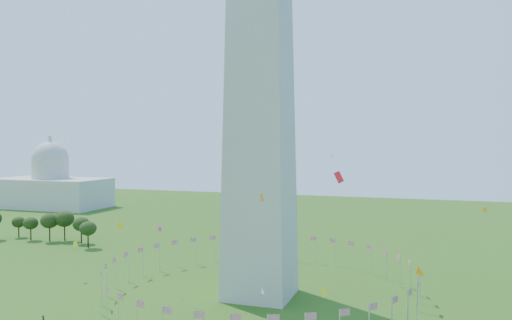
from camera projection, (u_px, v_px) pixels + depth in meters
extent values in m
cylinder|color=silver|center=(420.00, 293.00, 118.32)|extent=(0.24, 0.24, 9.00)
cylinder|color=silver|center=(418.00, 285.00, 125.09)|extent=(0.24, 0.24, 9.00)
cylinder|color=silver|center=(411.00, 278.00, 132.05)|extent=(0.24, 0.24, 9.00)
cylinder|color=silver|center=(400.00, 271.00, 138.97)|extent=(0.24, 0.24, 9.00)
cylinder|color=silver|center=(387.00, 265.00, 145.65)|extent=(0.24, 0.24, 9.00)
cylinder|color=silver|center=(371.00, 260.00, 151.89)|extent=(0.24, 0.24, 9.00)
cylinder|color=silver|center=(354.00, 256.00, 157.49)|extent=(0.24, 0.24, 9.00)
cylinder|color=silver|center=(336.00, 253.00, 162.29)|extent=(0.24, 0.24, 9.00)
cylinder|color=silver|center=(316.00, 250.00, 166.14)|extent=(0.24, 0.24, 9.00)
cylinder|color=silver|center=(297.00, 248.00, 168.92)|extent=(0.24, 0.24, 9.00)
cylinder|color=silver|center=(276.00, 247.00, 170.54)|extent=(0.24, 0.24, 9.00)
cylinder|color=silver|center=(256.00, 247.00, 170.97)|extent=(0.24, 0.24, 9.00)
cylinder|color=silver|center=(236.00, 247.00, 170.18)|extent=(0.24, 0.24, 9.00)
cylinder|color=silver|center=(216.00, 249.00, 168.20)|extent=(0.24, 0.24, 9.00)
cylinder|color=silver|center=(196.00, 251.00, 165.09)|extent=(0.24, 0.24, 9.00)
cylinder|color=silver|center=(177.00, 253.00, 160.95)|extent=(0.24, 0.24, 9.00)
cylinder|color=silver|center=(160.00, 257.00, 155.90)|extent=(0.24, 0.24, 9.00)
cylinder|color=silver|center=(143.00, 262.00, 150.09)|extent=(0.24, 0.24, 9.00)
cylinder|color=silver|center=(128.00, 267.00, 143.70)|extent=(0.24, 0.24, 9.00)
cylinder|color=silver|center=(116.00, 273.00, 136.92)|extent=(0.24, 0.24, 9.00)
cylinder|color=silver|center=(107.00, 280.00, 129.96)|extent=(0.24, 0.24, 9.00)
cylinder|color=silver|center=(102.00, 288.00, 123.04)|extent=(0.24, 0.24, 9.00)
cylinder|color=silver|center=(101.00, 296.00, 116.36)|extent=(0.24, 0.24, 9.00)
cylinder|color=silver|center=(107.00, 305.00, 110.12)|extent=(0.24, 0.24, 9.00)
cylinder|color=silver|center=(118.00, 313.00, 104.52)|extent=(0.24, 0.24, 9.00)
cylinder|color=silver|center=(392.00, 319.00, 101.06)|extent=(0.24, 0.24, 9.00)
cylinder|color=silver|center=(408.00, 311.00, 106.12)|extent=(0.24, 0.24, 9.00)
cylinder|color=silver|center=(417.00, 302.00, 111.93)|extent=(0.24, 0.24, 9.00)
imported|color=#262626|center=(43.00, 320.00, 110.99)|extent=(1.34, 1.08, 1.81)
plane|color=orange|center=(419.00, 272.00, 88.59)|extent=(1.41, 2.20, 2.44)
plane|color=red|center=(339.00, 177.00, 79.34)|extent=(1.49, 1.96, 2.09)
plane|color=yellow|center=(120.00, 226.00, 105.02)|extent=(0.52, 1.84, 1.77)
plane|color=white|center=(121.00, 176.00, 162.98)|extent=(0.34, 1.51, 1.54)
plane|color=#CC2699|center=(160.00, 229.00, 134.93)|extent=(1.18, 0.86, 1.41)
plane|color=orange|center=(262.00, 198.00, 104.20)|extent=(1.96, 0.52, 1.93)
plane|color=white|center=(332.00, 156.00, 118.10)|extent=(0.76, 0.88, 1.11)
plane|color=white|center=(263.00, 292.00, 97.96)|extent=(1.13, 1.03, 1.44)
plane|color=yellow|center=(324.00, 292.00, 90.64)|extent=(1.71, 0.35, 1.69)
plane|color=yellow|center=(75.00, 244.00, 147.11)|extent=(1.49, 1.36, 1.97)
plane|color=orange|center=(485.00, 210.00, 100.42)|extent=(1.09, 0.21, 1.10)
ellipsoid|color=#2D4617|center=(19.00, 227.00, 212.32)|extent=(5.51, 5.51, 8.61)
ellipsoid|color=#2D4617|center=(31.00, 229.00, 205.80)|extent=(6.00, 6.00, 9.38)
ellipsoid|color=#2D4617|center=(50.00, 228.00, 203.41)|extent=(7.23, 7.23, 11.30)
ellipsoid|color=#2D4617|center=(65.00, 226.00, 204.40)|extent=(7.76, 7.76, 12.12)
ellipsoid|color=#2D4617|center=(81.00, 230.00, 199.22)|extent=(6.64, 6.64, 10.38)
ellipsoid|color=#2D4617|center=(88.00, 235.00, 190.38)|extent=(6.44, 6.44, 10.05)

